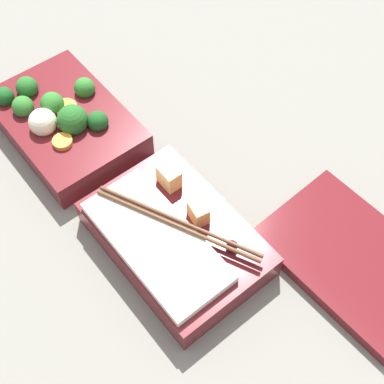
% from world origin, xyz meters
% --- Properties ---
extents(ground_plane, '(3.00, 3.00, 0.00)m').
position_xyz_m(ground_plane, '(0.00, 0.00, 0.00)').
color(ground_plane, slate).
extents(bento_tray_vegetable, '(0.22, 0.15, 0.07)m').
position_xyz_m(bento_tray_vegetable, '(-0.13, -0.01, 0.03)').
color(bento_tray_vegetable, maroon).
rests_on(bento_tray_vegetable, ground_plane).
extents(bento_tray_rice, '(0.22, 0.15, 0.07)m').
position_xyz_m(bento_tray_rice, '(0.11, -0.00, 0.02)').
color(bento_tray_rice, maroon).
rests_on(bento_tray_rice, ground_plane).
extents(bento_lid, '(0.22, 0.15, 0.02)m').
position_xyz_m(bento_lid, '(0.27, 0.15, 0.01)').
color(bento_lid, maroon).
rests_on(bento_lid, ground_plane).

